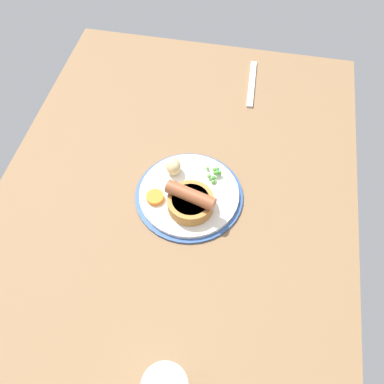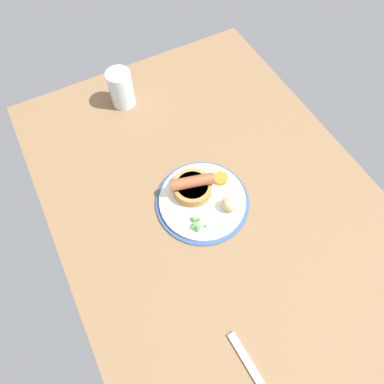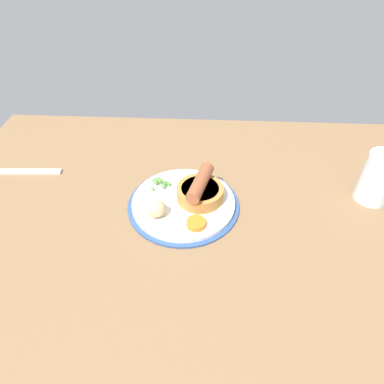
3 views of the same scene
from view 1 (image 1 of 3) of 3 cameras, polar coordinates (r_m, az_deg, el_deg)
dining_table at (r=96.30cm, az=-2.31°, el=-1.02°), size 110.00×80.00×3.00cm
dinner_plate at (r=94.44cm, az=-0.38°, el=-0.39°), size 23.91×23.91×1.40cm
sausage_pudding at (r=89.94cm, az=-0.19°, el=-1.21°), size 9.97×11.08×5.79cm
pea_pile at (r=95.73cm, az=3.08°, el=2.49°), size 4.37×3.74×1.80cm
potato_chunk_0 at (r=95.84cm, az=-2.53°, el=3.47°), size 5.28×5.00×3.80cm
carrot_slice_0 at (r=92.75cm, az=-4.96°, el=-0.71°), size 4.53×4.53×1.11cm
fork at (r=120.30cm, az=7.97°, el=14.14°), size 18.06×2.49×0.60cm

